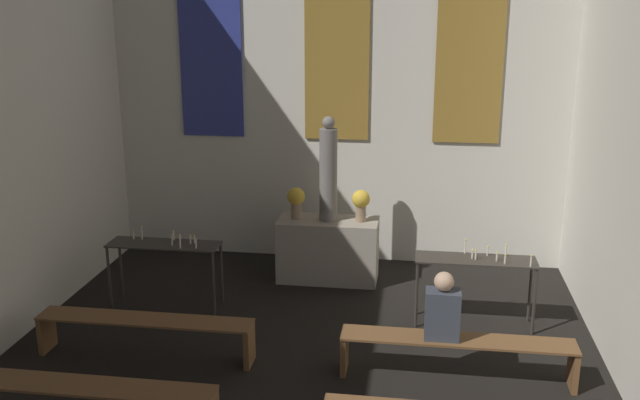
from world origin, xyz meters
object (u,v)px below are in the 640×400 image
flower_vase_right (361,202)px  person_seated (443,309)px  altar (328,250)px  pew_back_left (145,328)px  candle_rack_right (476,268)px  pew_third_left (86,396)px  pew_back_right (457,349)px  candle_rack_left (165,252)px  flower_vase_left (296,200)px  statue (328,172)px

flower_vase_right → person_seated: flower_vase_right is taller
altar → pew_back_left: bearing=-123.4°
pew_back_left → person_seated: (3.24, 0.00, 0.44)m
candle_rack_right → pew_third_left: size_ratio=0.59×
flower_vase_right → pew_back_left: size_ratio=0.19×
pew_back_right → person_seated: person_seated is taller
pew_back_right → person_seated: bearing=180.0°
pew_back_left → person_seated: bearing=0.0°
candle_rack_right → pew_back_left: 3.94m
candle_rack_left → pew_back_left: (0.25, -1.37, -0.39)m
pew_back_left → candle_rack_left: bearing=100.4°
flower_vase_right → flower_vase_left: bearing=180.0°
candle_rack_right → person_seated: (-0.43, -1.37, 0.05)m
pew_back_left → pew_back_right: size_ratio=1.00×
candle_rack_right → flower_vase_left: bearing=153.3°
flower_vase_left → pew_back_right: flower_vase_left is taller
candle_rack_right → pew_back_left: bearing=-159.5°
candle_rack_left → pew_back_left: candle_rack_left is taller
flower_vase_left → statue: bearing=0.0°
pew_back_left → altar: bearing=56.6°
candle_rack_left → flower_vase_left: bearing=39.0°
statue → person_seated: bearing=-59.3°
pew_back_right → person_seated: size_ratio=3.33×
pew_third_left → person_seated: size_ratio=3.33×
pew_third_left → person_seated: bearing=23.8°
candle_rack_right → pew_back_right: bearing=-100.7°
statue → candle_rack_left: (-1.96, -1.22, -0.84)m
flower_vase_left → candle_rack_right: bearing=-26.7°
flower_vase_left → flower_vase_right: 0.91m
statue → pew_third_left: 4.53m
flower_vase_right → person_seated: size_ratio=0.62×
statue → pew_back_left: size_ratio=0.60×
statue → pew_third_left: (-1.70, -4.02, -1.23)m
statue → pew_third_left: size_ratio=0.60×
flower_vase_right → pew_third_left: bearing=-118.3°
altar → candle_rack_right: (1.96, -1.22, 0.30)m
statue → pew_back_left: (-1.70, -2.59, -1.23)m
pew_third_left → person_seated: (3.24, 1.43, 0.44)m
statue → candle_rack_left: size_ratio=1.02×
candle_rack_left → statue: bearing=31.9°
flower_vase_right → pew_back_right: bearing=-64.2°
statue → person_seated: (1.54, -2.59, -0.79)m
altar → candle_rack_left: 2.32m
flower_vase_left → flower_vase_right: same height
candle_rack_right → pew_third_left: bearing=-142.7°
altar → statue: bearing=0.0°
altar → pew_third_left: altar is taller
altar → pew_back_left: (-1.70, -2.59, -0.09)m
flower_vase_left → pew_back_left: flower_vase_left is taller
candle_rack_left → pew_back_right: (3.66, -1.37, -0.39)m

